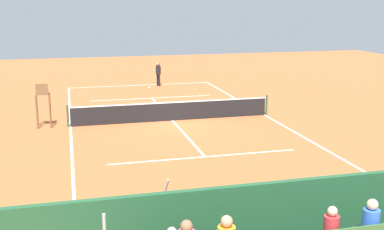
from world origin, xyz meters
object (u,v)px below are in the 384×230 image
(umpire_chair, at_px, (43,100))
(tennis_ball_near, at_px, (174,94))
(courtside_bench, at_px, (383,213))
(tennis_player, at_px, (158,72))
(tennis_net, at_px, (172,111))
(tennis_ball_far, at_px, (196,89))
(tennis_racket, at_px, (149,87))
(line_judge, at_px, (164,220))

(umpire_chair, distance_m, tennis_ball_near, 10.31)
(umpire_chair, height_order, courtside_bench, umpire_chair)
(tennis_player, bearing_deg, courtside_bench, 93.57)
(tennis_net, height_order, tennis_ball_near, tennis_net)
(umpire_chair, height_order, tennis_ball_far, umpire_chair)
(courtside_bench, distance_m, tennis_player, 23.70)
(tennis_racket, xyz_separation_m, tennis_ball_far, (-3.01, 1.50, 0.02))
(tennis_net, xyz_separation_m, tennis_racket, (-0.42, -9.85, -0.49))
(tennis_ball_near, height_order, tennis_ball_far, same)
(courtside_bench, relative_size, tennis_ball_far, 27.27)
(line_judge, bearing_deg, courtside_bench, 179.75)
(tennis_player, distance_m, tennis_racket, 1.38)
(tennis_ball_far, bearing_deg, tennis_ball_near, 39.68)
(tennis_net, distance_m, line_judge, 13.60)
(tennis_player, relative_size, line_judge, 1.00)
(tennis_racket, relative_size, line_judge, 0.30)
(tennis_net, relative_size, tennis_ball_near, 156.06)
(umpire_chair, xyz_separation_m, tennis_ball_near, (-7.80, -6.63, -1.28))
(tennis_net, xyz_separation_m, tennis_ball_far, (-3.43, -8.35, -0.47))
(umpire_chair, height_order, tennis_ball_near, umpire_chair)
(courtside_bench, distance_m, line_judge, 5.75)
(tennis_ball_near, height_order, line_judge, line_judge)
(courtside_bench, distance_m, tennis_ball_far, 21.64)
(umpire_chair, xyz_separation_m, line_judge, (-3.17, 13.45, -0.30))
(tennis_player, relative_size, tennis_racket, 3.30)
(courtside_bench, bearing_deg, tennis_net, -78.51)
(courtside_bench, relative_size, tennis_racket, 3.08)
(tennis_racket, height_order, tennis_ball_near, tennis_ball_near)
(tennis_racket, bearing_deg, tennis_net, 87.55)
(line_judge, bearing_deg, tennis_racket, -98.50)
(tennis_racket, bearing_deg, line_judge, 81.50)
(tennis_ball_near, bearing_deg, tennis_racket, -68.73)
(tennis_net, height_order, courtside_bench, tennis_net)
(umpire_chair, bearing_deg, tennis_player, -126.12)
(tennis_ball_near, bearing_deg, umpire_chair, 40.37)
(umpire_chair, relative_size, courtside_bench, 1.19)
(tennis_player, bearing_deg, tennis_net, 83.27)
(courtside_bench, xyz_separation_m, tennis_racket, (2.28, -23.12, -0.54))
(tennis_ball_near, bearing_deg, line_judge, 77.02)
(line_judge, bearing_deg, tennis_ball_near, -102.98)
(tennis_player, bearing_deg, tennis_racket, 33.04)
(tennis_ball_near, xyz_separation_m, line_judge, (4.63, 20.08, 0.98))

